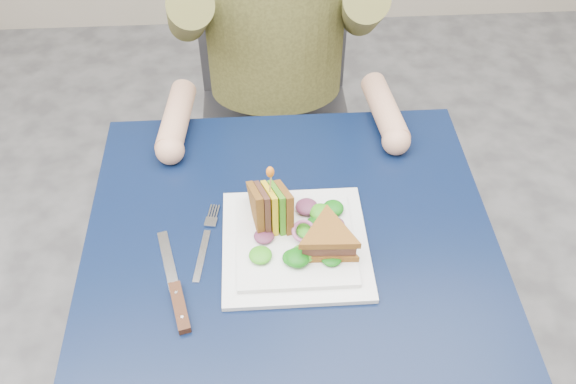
{
  "coord_description": "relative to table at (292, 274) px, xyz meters",
  "views": [
    {
      "loc": [
        -0.05,
        -0.68,
        1.59
      ],
      "look_at": [
        -0.0,
        0.05,
        0.82
      ],
      "focal_mm": 38.0,
      "sensor_mm": 36.0,
      "label": 1
    }
  ],
  "objects": [
    {
      "name": "table",
      "position": [
        0.0,
        0.0,
        0.0
      ],
      "size": [
        0.75,
        0.75,
        0.73
      ],
      "color": "black",
      "rests_on": "ground"
    },
    {
      "name": "onion_ring",
      "position": [
        0.02,
        0.01,
        0.11
      ],
      "size": [
        0.04,
        0.04,
        0.02
      ],
      "primitive_type": "torus",
      "rotation": [
        0.44,
        0.0,
        0.0
      ],
      "color": "#9E4C7A",
      "rests_on": "plate"
    },
    {
      "name": "fork",
      "position": [
        -0.16,
        0.02,
        0.08
      ],
      "size": [
        0.04,
        0.18,
        0.01
      ],
      "color": "silver",
      "rests_on": "table"
    },
    {
      "name": "toothpick_frill",
      "position": [
        -0.03,
        0.05,
        0.23
      ],
      "size": [
        0.01,
        0.01,
        0.02
      ],
      "primitive_type": "ellipsoid",
      "color": "orange",
      "rests_on": "sandwich_upright"
    },
    {
      "name": "chair",
      "position": [
        0.0,
        0.73,
        -0.11
      ],
      "size": [
        0.42,
        0.4,
        0.93
      ],
      "color": "#47474C",
      "rests_on": "ground"
    },
    {
      "name": "knife",
      "position": [
        -0.2,
        -0.1,
        0.09
      ],
      "size": [
        0.07,
        0.22,
        0.02
      ],
      "color": "silver",
      "rests_on": "table"
    },
    {
      "name": "lettuce_spill",
      "position": [
        0.01,
        0.01,
        0.11
      ],
      "size": [
        0.15,
        0.13,
        0.02
      ],
      "primitive_type": null,
      "color": "#337A14",
      "rests_on": "plate"
    },
    {
      "name": "sandwich_upright",
      "position": [
        -0.03,
        0.05,
        0.13
      ],
      "size": [
        0.09,
        0.15,
        0.15
      ],
      "color": "brown",
      "rests_on": "plate"
    },
    {
      "name": "plate",
      "position": [
        0.01,
        0.0,
        0.09
      ],
      "size": [
        0.26,
        0.26,
        0.02
      ],
      "color": "white",
      "rests_on": "table"
    },
    {
      "name": "toothpick",
      "position": [
        -0.03,
        0.05,
        0.2
      ],
      "size": [
        0.01,
        0.01,
        0.06
      ],
      "primitive_type": "cylinder",
      "rotation": [
        0.14,
        0.07,
        0.0
      ],
      "color": "tan",
      "rests_on": "sandwich_upright"
    },
    {
      "name": "sandwich_flat",
      "position": [
        0.06,
        -0.02,
        0.12
      ],
      "size": [
        0.13,
        0.13,
        0.05
      ],
      "color": "brown",
      "rests_on": "plate"
    }
  ]
}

